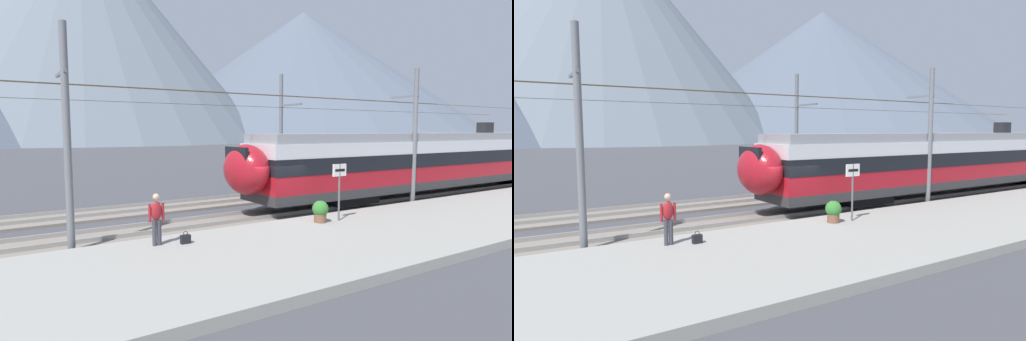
# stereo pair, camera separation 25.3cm
# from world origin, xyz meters

# --- Properties ---
(ground_plane) EXTENTS (400.00, 400.00, 0.00)m
(ground_plane) POSITION_xyz_m (0.00, 0.00, 0.00)
(ground_plane) COLOR #424247
(platform_slab) EXTENTS (120.00, 6.84, 0.31)m
(platform_slab) POSITION_xyz_m (0.00, -4.24, 0.15)
(platform_slab) COLOR gray
(platform_slab) RESTS_ON ground
(track_near) EXTENTS (120.00, 3.00, 0.28)m
(track_near) POSITION_xyz_m (0.00, 1.10, 0.07)
(track_near) COLOR slate
(track_near) RESTS_ON ground
(track_far) EXTENTS (120.00, 3.00, 0.28)m
(track_far) POSITION_xyz_m (0.00, 5.72, 0.07)
(track_far) COLOR slate
(track_far) RESTS_ON ground
(train_near_platform) EXTENTS (29.88, 3.00, 4.27)m
(train_near_platform) POSITION_xyz_m (13.29, 1.10, 2.23)
(train_near_platform) COLOR #2D2D30
(train_near_platform) RESTS_ON track_near
(catenary_mast_west) EXTENTS (42.35, 1.79, 7.39)m
(catenary_mast_west) POSITION_xyz_m (-8.41, -0.28, 3.88)
(catenary_mast_west) COLOR slate
(catenary_mast_west) RESTS_ON ground
(catenary_mast_mid) EXTENTS (42.35, 1.79, 7.26)m
(catenary_mast_mid) POSITION_xyz_m (8.73, -0.28, 3.82)
(catenary_mast_mid) COLOR slate
(catenary_mast_mid) RESTS_ON ground
(catenary_mast_far_side) EXTENTS (42.35, 2.28, 7.65)m
(catenary_mast_far_side) POSITION_xyz_m (5.79, 7.56, 3.99)
(catenary_mast_far_side) COLOR slate
(catenary_mast_far_side) RESTS_ON ground
(platform_sign) EXTENTS (0.70, 0.08, 2.34)m
(platform_sign) POSITION_xyz_m (1.52, -2.28, 2.02)
(platform_sign) COLOR #59595B
(platform_sign) RESTS_ON platform_slab
(passenger_walking) EXTENTS (0.53, 0.22, 1.69)m
(passenger_walking) POSITION_xyz_m (-6.08, -1.91, 1.25)
(passenger_walking) COLOR #383842
(passenger_walking) RESTS_ON platform_slab
(handbag_beside_passenger) EXTENTS (0.32, 0.18, 0.42)m
(handbag_beside_passenger) POSITION_xyz_m (-5.22, -2.20, 0.46)
(handbag_beside_passenger) COLOR black
(handbag_beside_passenger) RESTS_ON platform_slab
(potted_plant_platform_edge) EXTENTS (0.66, 0.66, 0.89)m
(potted_plant_platform_edge) POSITION_xyz_m (0.66, -2.12, 0.80)
(potted_plant_platform_edge) COLOR brown
(potted_plant_platform_edge) RESTS_ON platform_slab
(mountain_central_peak) EXTENTS (137.32, 137.32, 83.35)m
(mountain_central_peak) POSITION_xyz_m (22.23, 156.79, 41.68)
(mountain_central_peak) COLOR slate
(mountain_central_peak) RESTS_ON ground
(mountain_right_ridge) EXTENTS (182.22, 182.22, 63.46)m
(mountain_right_ridge) POSITION_xyz_m (127.66, 157.22, 31.73)
(mountain_right_ridge) COLOR #515B6B
(mountain_right_ridge) RESTS_ON ground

